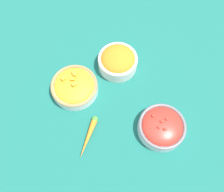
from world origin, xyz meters
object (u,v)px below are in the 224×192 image
at_px(bowl_squash, 74,86).
at_px(bowl_cherry_tomatoes, 162,127).
at_px(loose_carrot, 89,135).
at_px(bowl_carrots, 118,61).

height_order(bowl_squash, bowl_cherry_tomatoes, bowl_squash).
distance_m(bowl_squash, loose_carrot, 0.20).
relative_size(bowl_squash, loose_carrot, 1.42).
height_order(bowl_cherry_tomatoes, loose_carrot, bowl_cherry_tomatoes).
xyz_separation_m(bowl_carrots, loose_carrot, (0.21, -0.23, -0.03)).
bearing_deg(bowl_carrots, loose_carrot, -46.89).
distance_m(bowl_carrots, loose_carrot, 0.31).
distance_m(bowl_cherry_tomatoes, loose_carrot, 0.26).
bearing_deg(bowl_cherry_tomatoes, loose_carrot, -111.39).
relative_size(bowl_squash, bowl_cherry_tomatoes, 1.05).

